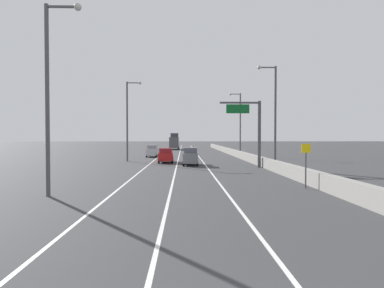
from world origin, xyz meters
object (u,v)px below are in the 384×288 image
(speed_advisory_sign, at_px, (306,162))
(car_silver_2, at_px, (152,151))
(lamp_post_right_second, at_px, (273,110))
(box_truck, at_px, (174,142))
(lamp_post_left_near, at_px, (51,87))
(overhead_sign_gantry, at_px, (253,126))
(car_gray_1, at_px, (191,156))
(lamp_post_right_third, at_px, (239,120))
(lamp_post_left_mid, at_px, (129,116))
(car_red_0, at_px, (166,155))

(speed_advisory_sign, relative_size, car_silver_2, 0.69)
(lamp_post_right_second, bearing_deg, box_truck, 103.34)
(lamp_post_left_near, bearing_deg, lamp_post_right_second, 41.95)
(overhead_sign_gantry, bearing_deg, car_gray_1, 156.02)
(overhead_sign_gantry, relative_size, lamp_post_right_second, 0.67)
(lamp_post_right_third, xyz_separation_m, lamp_post_left_mid, (-17.52, -11.37, 0.00))
(lamp_post_left_near, relative_size, box_truck, 1.36)
(lamp_post_left_near, xyz_separation_m, car_silver_2, (2.34, 35.91, -5.37))
(car_gray_1, distance_m, box_truck, 47.90)
(lamp_post_right_second, height_order, lamp_post_right_third, same)
(lamp_post_right_second, bearing_deg, lamp_post_left_mid, 149.37)
(car_gray_1, distance_m, car_silver_2, 17.12)
(lamp_post_right_third, bearing_deg, overhead_sign_gantry, -95.62)
(overhead_sign_gantry, bearing_deg, car_silver_2, 124.66)
(lamp_post_right_third, xyz_separation_m, box_truck, (-12.38, 30.30, -4.36))
(lamp_post_left_near, relative_size, lamp_post_left_mid, 1.00)
(car_silver_2, xyz_separation_m, box_truck, (2.82, 31.82, 1.02))
(overhead_sign_gantry, relative_size, speed_advisory_sign, 2.50)
(car_gray_1, bearing_deg, lamp_post_right_third, 62.78)
(overhead_sign_gantry, bearing_deg, box_truck, 101.50)
(car_red_0, bearing_deg, lamp_post_right_third, 48.04)
(lamp_post_right_second, height_order, car_silver_2, lamp_post_right_second)
(lamp_post_left_near, bearing_deg, lamp_post_right_third, 64.91)
(box_truck, bearing_deg, speed_advisory_sign, -80.61)
(box_truck, bearing_deg, car_gray_1, -85.94)
(lamp_post_right_third, height_order, lamp_post_left_mid, same)
(lamp_post_right_second, distance_m, car_gray_1, 11.24)
(speed_advisory_sign, relative_size, lamp_post_right_third, 0.27)
(speed_advisory_sign, bearing_deg, overhead_sign_gantry, 91.76)
(lamp_post_left_mid, xyz_separation_m, car_silver_2, (2.32, 9.85, -5.37))
(car_gray_1, xyz_separation_m, box_truck, (-3.39, 47.77, 0.96))
(speed_advisory_sign, relative_size, lamp_post_right_second, 0.27)
(speed_advisory_sign, bearing_deg, lamp_post_left_near, -171.36)
(speed_advisory_sign, height_order, lamp_post_right_third, lamp_post_right_third)
(lamp_post_right_third, xyz_separation_m, car_gray_1, (-8.99, -17.47, -5.32))
(lamp_post_right_third, xyz_separation_m, car_silver_2, (-15.19, -1.52, -5.37))
(lamp_post_right_second, xyz_separation_m, lamp_post_left_near, (-17.48, -15.71, 0.00))
(lamp_post_left_near, relative_size, car_gray_1, 2.64)
(lamp_post_left_mid, bearing_deg, speed_advisory_sign, -56.01)
(overhead_sign_gantry, bearing_deg, car_red_0, 145.48)
(lamp_post_right_second, relative_size, car_silver_2, 2.57)
(car_gray_1, bearing_deg, car_silver_2, 111.26)
(car_silver_2, bearing_deg, lamp_post_left_near, -93.72)
(lamp_post_left_mid, xyz_separation_m, box_truck, (5.14, 41.67, -4.36))
(car_red_0, height_order, car_silver_2, car_silver_2)
(overhead_sign_gantry, height_order, car_red_0, overhead_sign_gantry)
(lamp_post_right_second, relative_size, car_red_0, 2.54)
(speed_advisory_sign, distance_m, box_truck, 66.20)
(lamp_post_left_mid, height_order, car_gray_1, lamp_post_left_mid)
(lamp_post_right_second, relative_size, lamp_post_left_near, 1.00)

